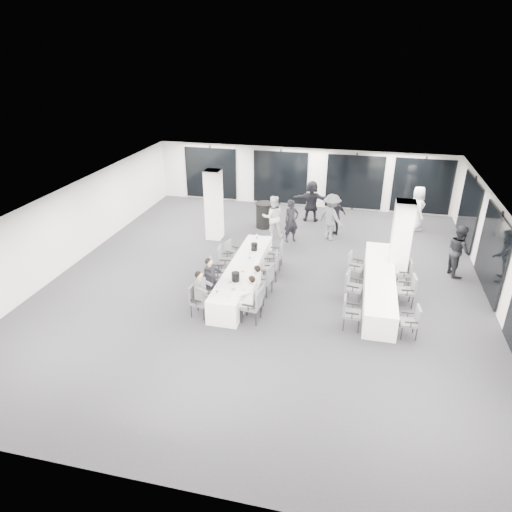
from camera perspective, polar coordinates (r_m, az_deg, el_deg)
The scene contains 43 objects.
room at distance 15.51m, azimuth 5.35°, elevation 2.89°, with size 14.04×16.04×2.84m.
column_left at distance 18.21m, azimuth -5.29°, elevation 6.37°, with size 0.60×0.60×2.80m, color white.
column_right at distance 15.37m, azimuth 17.61°, elevation 1.59°, with size 0.60×0.60×2.80m, color white.
banquet_table_main at distance 14.84m, azimuth -1.61°, elevation -2.41°, with size 0.90×5.00×0.75m, color white.
banquet_table_side at distance 14.76m, azimuth 15.13°, elevation -3.52°, with size 0.90×5.00×0.75m, color white.
cocktail_table at distance 19.53m, azimuth 1.01°, elevation 5.14°, with size 0.78×0.78×1.08m.
chair_main_left_near at distance 13.30m, azimuth -7.32°, elevation -5.29°, with size 0.54×0.59×0.96m.
chair_main_left_second at distance 14.03m, azimuth -6.08°, elevation -3.69°, with size 0.50×0.54×0.88m.
chair_main_left_mid at distance 14.68m, azimuth -5.11°, elevation -1.90°, with size 0.63×0.66×1.02m.
chair_main_left_fourth at distance 15.48m, azimuth -4.05°, elevation -0.37°, with size 0.58×0.62×1.02m.
chair_main_left_far at distance 16.26m, azimuth -3.12°, elevation 0.62°, with size 0.52×0.54×0.87m.
chair_main_right_near at distance 12.89m, azimuth -0.23°, elevation -6.00°, with size 0.55×0.60×1.00m.
chair_main_right_second at distance 13.50m, azimuth 0.38°, elevation -4.84°, with size 0.47×0.51×0.87m.
chair_main_right_mid at distance 14.23m, azimuth 1.24°, elevation -2.79°, with size 0.60×0.63×1.01m.
chair_main_right_fourth at distance 15.12m, azimuth 2.04°, elevation -1.03°, with size 0.60×0.63×0.99m.
chair_main_right_far at distance 15.89m, azimuth 2.67°, elevation 0.37°, with size 0.55×0.60×1.02m.
chair_side_left_near at distance 12.88m, azimuth 11.59°, elevation -6.71°, with size 0.49×0.55×0.97m.
chair_side_left_mid at distance 14.18m, azimuth 11.87°, elevation -3.53°, with size 0.57×0.61×0.99m.
chair_side_left_far at distance 15.47m, azimuth 12.10°, elevation -1.04°, with size 0.56×0.60×0.97m.
chair_side_right_near at distance 12.99m, azimuth 18.96°, elevation -7.57°, with size 0.51×0.55×0.91m.
chair_side_right_mid at distance 14.42m, azimuth 18.53°, elevation -3.88°, with size 0.55×0.59×0.98m.
chair_side_right_far at distance 15.56m, azimuth 18.18°, elevation -1.83°, with size 0.49×0.54×0.89m.
seated_guest_a at distance 13.11m, azimuth -6.72°, elevation -4.40°, with size 0.50×0.38×1.44m.
seated_guest_b at distance 13.83m, azimuth -5.53°, elevation -2.67°, with size 0.50×0.38×1.44m.
seated_guest_c at distance 12.81m, azimuth -0.96°, elevation -4.96°, with size 0.50×0.38×1.44m.
seated_guest_d at distance 13.37m, azimuth -0.28°, elevation -3.59°, with size 0.50×0.38×1.44m.
standing_guest_a at distance 17.98m, azimuth 4.45°, elevation 4.72°, with size 0.71×0.58×1.96m, color black.
standing_guest_b at distance 18.35m, azimuth 2.13°, elevation 5.25°, with size 0.96×0.58×1.98m, color white.
standing_guest_c at distance 18.35m, azimuth 9.44°, elevation 5.18°, with size 1.38×0.70×2.13m, color #505257.
standing_guest_d at distance 18.84m, azimuth 9.89°, elevation 5.25°, with size 1.10×0.62×1.87m, color black.
standing_guest_e at distance 20.29m, azimuth 19.53°, elevation 5.97°, with size 1.02×0.62×2.11m, color white.
standing_guest_f at distance 20.26m, azimuth 6.97°, elevation 7.17°, with size 1.90×0.73×2.07m, color black.
standing_guest_g at distance 20.38m, azimuth -5.15°, elevation 7.10°, with size 0.69×0.56×1.89m, color white.
standing_guest_h at distance 16.73m, azimuth 24.06°, elevation 0.99°, with size 0.97×0.59×2.01m, color black.
ice_bucket_near at distance 13.65m, azimuth -2.57°, elevation -2.61°, with size 0.24×0.24×0.28m, color black.
ice_bucket_far at distance 15.63m, azimuth -0.22°, elevation 1.16°, with size 0.23×0.23×0.26m, color black.
water_bottle_a at distance 13.01m, azimuth -4.89°, elevation -4.30°, with size 0.07×0.07×0.23m, color silver.
water_bottle_b at distance 14.95m, azimuth -0.81°, elevation -0.09°, with size 0.07×0.07×0.23m, color silver.
water_bottle_c at distance 16.49m, azimuth 0.11°, elevation 2.40°, with size 0.07×0.07×0.21m, color silver.
plate_a at distance 13.58m, azimuth -3.22°, elevation -3.37°, with size 0.18×0.18×0.03m.
plate_b at distance 13.23m, azimuth -2.85°, elevation -4.19°, with size 0.20×0.20×0.03m.
plate_c at distance 14.22m, azimuth -1.67°, elevation -1.94°, with size 0.21×0.21×0.03m.
wine_glass at distance 12.67m, azimuth -3.59°, elevation -4.99°, with size 0.07×0.07×0.18m.
Camera 1 is at (2.73, -13.13, 7.26)m, focal length 32.00 mm.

